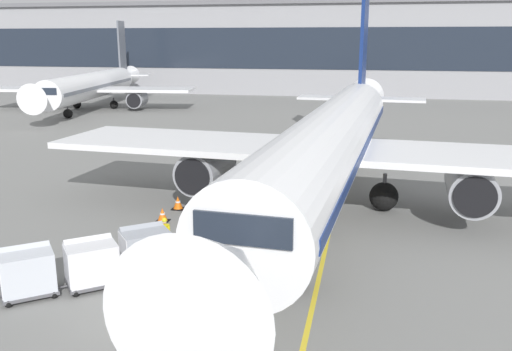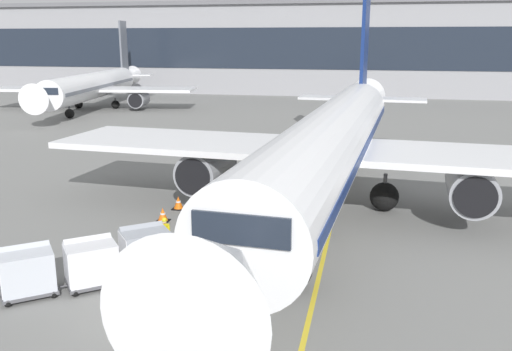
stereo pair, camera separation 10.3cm
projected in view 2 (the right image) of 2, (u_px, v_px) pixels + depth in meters
ground_plane at (132, 322)px, 19.09m from camera, size 600.00×600.00×0.00m
parked_airplane at (333, 142)px, 30.46m from camera, size 32.90×42.92×14.71m
belt_loader at (225, 236)px, 24.79m from camera, size 4.82×4.00×3.50m
baggage_cart_lead at (145, 248)px, 23.17m from camera, size 2.62×2.50×1.91m
baggage_cart_second at (91, 262)px, 21.70m from camera, size 2.62×2.50×1.91m
baggage_cart_third at (27, 271)px, 20.88m from camera, size 2.62×2.50×1.91m
ground_crew_by_loader at (230, 245)px, 23.47m from camera, size 0.42×0.48×1.74m
ground_crew_by_carts at (165, 233)px, 24.91m from camera, size 0.55×0.34×1.74m
ground_crew_marshaller at (226, 239)px, 24.16m from camera, size 0.48×0.42×1.74m
safety_cone_engine_keepout at (229, 199)px, 32.48m from camera, size 0.62×0.62×0.70m
safety_cone_wingtip at (178, 203)px, 31.67m from camera, size 0.69×0.69×0.77m
safety_cone_nose_mark at (163, 215)px, 29.54m from camera, size 0.67×0.67×0.76m
apron_guidance_line_lead_in at (334, 215)px, 30.70m from camera, size 0.20×110.00×0.01m
terminal_building at (319, 48)px, 101.91m from camera, size 125.01×21.74×16.07m
distant_airplane at (94, 86)px, 76.16m from camera, size 28.66×37.51×12.49m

